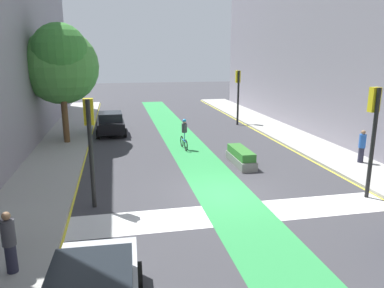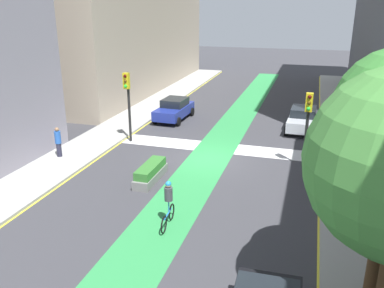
% 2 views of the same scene
% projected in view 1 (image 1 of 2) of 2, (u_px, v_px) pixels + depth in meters
% --- Properties ---
extents(ground_plane, '(120.00, 120.00, 0.00)m').
position_uv_depth(ground_plane, '(223.00, 193.00, 15.16)').
color(ground_plane, '#38383D').
extents(bike_lane_paint, '(2.40, 60.00, 0.01)m').
position_uv_depth(bike_lane_paint, '(224.00, 193.00, 15.16)').
color(bike_lane_paint, '#2D8C47').
rests_on(bike_lane_paint, ground_plane).
extents(crosswalk_band, '(12.00, 1.80, 0.01)m').
position_uv_depth(crosswalk_band, '(239.00, 213.00, 13.25)').
color(crosswalk_band, silver).
rests_on(crosswalk_band, ground_plane).
extents(sidewalk_left, '(3.00, 60.00, 0.15)m').
position_uv_depth(sidewalk_left, '(29.00, 206.00, 13.67)').
color(sidewalk_left, '#9E9E99').
rests_on(sidewalk_left, ground_plane).
extents(curb_stripe_left, '(0.16, 60.00, 0.01)m').
position_uv_depth(curb_stripe_left, '(72.00, 205.00, 13.98)').
color(curb_stripe_left, yellow).
rests_on(curb_stripe_left, ground_plane).
extents(sidewalk_right, '(3.00, 60.00, 0.15)m').
position_uv_depth(sidewalk_right, '(383.00, 179.00, 16.61)').
color(sidewalk_right, '#9E9E99').
rests_on(sidewalk_right, ground_plane).
extents(curb_stripe_right, '(0.16, 60.00, 0.01)m').
position_uv_depth(curb_stripe_right, '(353.00, 183.00, 16.33)').
color(curb_stripe_right, yellow).
rests_on(curb_stripe_right, ground_plane).
extents(traffic_signal_near_right, '(0.35, 0.52, 4.36)m').
position_uv_depth(traffic_signal_near_right, '(373.00, 122.00, 14.12)').
color(traffic_signal_near_right, black).
rests_on(traffic_signal_near_right, ground_plane).
extents(traffic_signal_near_left, '(0.35, 0.52, 4.05)m').
position_uv_depth(traffic_signal_near_left, '(90.00, 132.00, 13.26)').
color(traffic_signal_near_left, black).
rests_on(traffic_signal_near_left, ground_plane).
extents(traffic_signal_far_right, '(0.35, 0.52, 4.30)m').
position_uv_depth(traffic_signal_far_right, '(238.00, 87.00, 29.13)').
color(traffic_signal_far_right, black).
rests_on(traffic_signal_far_right, ground_plane).
extents(car_black_left_far, '(2.13, 4.26, 1.57)m').
position_uv_depth(car_black_left_far, '(111.00, 123.00, 26.15)').
color(car_black_left_far, black).
rests_on(car_black_left_far, ground_plane).
extents(cyclist_in_lane, '(0.32, 1.73, 1.86)m').
position_uv_depth(cyclist_in_lane, '(184.00, 133.00, 21.92)').
color(cyclist_in_lane, black).
rests_on(cyclist_in_lane, ground_plane).
extents(pedestrian_sidewalk_right_a, '(0.34, 0.34, 1.69)m').
position_uv_depth(pedestrian_sidewalk_right_a, '(362.00, 146.00, 18.76)').
color(pedestrian_sidewalk_right_a, '#262638').
rests_on(pedestrian_sidewalk_right_a, sidewalk_right).
extents(pedestrian_sidewalk_left_a, '(0.34, 0.34, 1.65)m').
position_uv_depth(pedestrian_sidewalk_left_a, '(9.00, 242.00, 9.25)').
color(pedestrian_sidewalk_left_a, '#262638').
rests_on(pedestrian_sidewalk_left_a, sidewalk_left).
extents(street_tree_near, '(3.29, 3.29, 7.25)m').
position_uv_depth(street_tree_near, '(60.00, 52.00, 21.97)').
color(street_tree_near, brown).
rests_on(street_tree_near, sidewalk_left).
extents(street_tree_far, '(4.71, 4.71, 7.02)m').
position_uv_depth(street_tree_far, '(61.00, 67.00, 23.00)').
color(street_tree_far, brown).
rests_on(street_tree_far, sidewalk_left).
extents(median_planter, '(0.80, 2.74, 0.85)m').
position_uv_depth(median_planter, '(241.00, 157.00, 18.95)').
color(median_planter, slate).
rests_on(median_planter, ground_plane).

